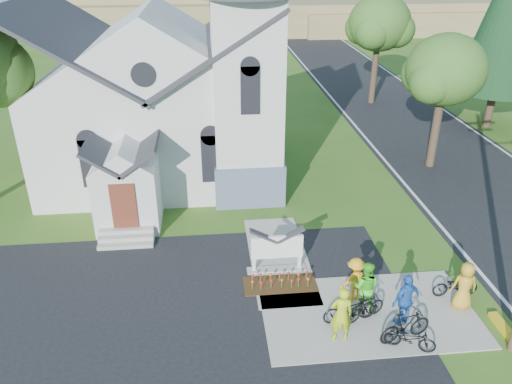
{
  "coord_description": "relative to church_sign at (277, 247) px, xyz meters",
  "views": [
    {
      "loc": [
        -3.53,
        -11.95,
        10.99
      ],
      "look_at": [
        -1.78,
        5.0,
        2.42
      ],
      "focal_mm": 35.0,
      "sensor_mm": 36.0,
      "label": 1
    }
  ],
  "objects": [
    {
      "name": "ground",
      "position": [
        1.2,
        -3.2,
        -1.03
      ],
      "size": [
        120.0,
        120.0,
        0.0
      ],
      "primitive_type": "plane",
      "color": "#36611B",
      "rests_on": "ground"
    },
    {
      "name": "road",
      "position": [
        11.2,
        11.8,
        -1.02
      ],
      "size": [
        8.0,
        90.0,
        0.02
      ],
      "primitive_type": "cube",
      "color": "black",
      "rests_on": "ground"
    },
    {
      "name": "sidewalk",
      "position": [
        2.7,
        -2.7,
        -1.0
      ],
      "size": [
        7.0,
        4.0,
        0.05
      ],
      "primitive_type": "cube",
      "color": "#9E988F",
      "rests_on": "ground"
    },
    {
      "name": "church",
      "position": [
        -4.28,
        9.28,
        4.22
      ],
      "size": [
        12.35,
        12.0,
        13.0
      ],
      "color": "silver",
      "rests_on": "ground"
    },
    {
      "name": "church_sign",
      "position": [
        0.0,
        0.0,
        0.0
      ],
      "size": [
        2.2,
        0.4,
        1.7
      ],
      "color": "#9E988F",
      "rests_on": "ground"
    },
    {
      "name": "flower_bed",
      "position": [
        0.0,
        -0.9,
        -0.99
      ],
      "size": [
        2.6,
        1.1,
        0.07
      ],
      "primitive_type": "cube",
      "color": "#331F0E",
      "rests_on": "ground"
    },
    {
      "name": "tree_road_near",
      "position": [
        9.7,
        8.8,
        4.18
      ],
      "size": [
        4.0,
        4.0,
        7.05
      ],
      "color": "#39291F",
      "rests_on": "ground"
    },
    {
      "name": "tree_road_mid",
      "position": [
        10.2,
        20.8,
        4.75
      ],
      "size": [
        4.4,
        4.4,
        7.8
      ],
      "color": "#39291F",
      "rests_on": "ground"
    },
    {
      "name": "conifer",
      "position": [
        16.2,
        14.8,
        6.36
      ],
      "size": [
        5.2,
        5.2,
        12.4
      ],
      "color": "#39291F",
      "rests_on": "ground"
    },
    {
      "name": "distant_hills",
      "position": [
        4.56,
        53.13,
        1.15
      ],
      "size": [
        61.0,
        10.0,
        5.6
      ],
      "color": "olive",
      "rests_on": "ground"
    },
    {
      "name": "cyclist_0",
      "position": [
        1.42,
        -3.76,
        -0.03
      ],
      "size": [
        0.7,
        0.46,
        1.9
      ],
      "primitive_type": "imported",
      "rotation": [
        0.0,
        0.0,
        3.13
      ],
      "color": "#B3CB17",
      "rests_on": "sidewalk"
    },
    {
      "name": "bike_0",
      "position": [
        1.93,
        -3.01,
        -0.51
      ],
      "size": [
        1.86,
        0.85,
        0.94
      ],
      "primitive_type": "imported",
      "rotation": [
        0.0,
        0.0,
        1.7
      ],
      "color": "black",
      "rests_on": "sidewalk"
    },
    {
      "name": "cyclist_1",
      "position": [
        2.54,
        -2.51,
        -0.06
      ],
      "size": [
        1.1,
        1.01,
        1.84
      ],
      "primitive_type": "imported",
      "rotation": [
        0.0,
        0.0,
        2.71
      ],
      "color": "#47D528",
      "rests_on": "sidewalk"
    },
    {
      "name": "bike_1",
      "position": [
        3.37,
        -4.02,
        -0.44
      ],
      "size": [
        1.84,
        0.94,
        1.07
      ],
      "primitive_type": "imported",
      "rotation": [
        0.0,
        0.0,
        1.83
      ],
      "color": "black",
      "rests_on": "sidewalk"
    },
    {
      "name": "cyclist_2",
      "position": [
        3.6,
        -3.28,
        -0.05
      ],
      "size": [
        1.17,
        0.85,
        1.85
      ],
      "primitive_type": "imported",
      "rotation": [
        0.0,
        0.0,
        3.55
      ],
      "color": "blue",
      "rests_on": "sidewalk"
    },
    {
      "name": "bike_2",
      "position": [
        3.39,
        -4.4,
        -0.58
      ],
      "size": [
        1.6,
        1.07,
        0.79
      ],
      "primitive_type": "imported",
      "rotation": [
        0.0,
        0.0,
        1.17
      ],
      "color": "black",
      "rests_on": "sidewalk"
    },
    {
      "name": "cyclist_3",
      "position": [
        2.37,
        -1.95,
        -0.17
      ],
      "size": [
        1.17,
        0.88,
        1.62
      ],
      "primitive_type": "imported",
      "rotation": [
        0.0,
        0.0,
        3.43
      ],
      "color": "gold",
      "rests_on": "sidewalk"
    },
    {
      "name": "bike_3",
      "position": [
        2.45,
        -2.98,
        -0.52
      ],
      "size": [
        1.57,
        0.97,
        0.91
      ],
      "primitive_type": "imported",
      "rotation": [
        0.0,
        0.0,
        1.96
      ],
      "color": "black",
      "rests_on": "sidewalk"
    },
    {
      "name": "cyclist_4",
      "position": [
        5.81,
        -2.74,
        -0.11
      ],
      "size": [
        0.9,
        0.64,
        1.74
      ],
      "primitive_type": "imported",
      "rotation": [
        0.0,
        0.0,
        3.04
      ],
      "color": "gold",
      "rests_on": "sidewalk"
    },
    {
      "name": "bike_4",
      "position": [
        5.88,
        -2.12,
        -0.56
      ],
      "size": [
        1.6,
        0.58,
        0.84
      ],
      "primitive_type": "imported",
      "rotation": [
        0.0,
        0.0,
        1.56
      ],
      "color": "black",
      "rests_on": "sidewalk"
    }
  ]
}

